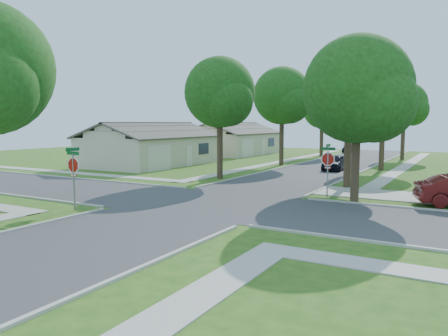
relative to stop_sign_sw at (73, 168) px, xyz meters
name	(u,v)px	position (x,y,z in m)	size (l,w,h in m)	color
ground	(211,203)	(4.70, 4.70, -2.03)	(100.00, 100.00, 0.00)	#265015
road_ns	(211,203)	(4.70, 4.70, -2.03)	(7.00, 100.00, 0.02)	#333335
sidewalk_ne	(406,166)	(10.80, 30.70, -2.01)	(1.20, 40.00, 0.04)	#9E9B91
sidewalk_nw	(287,160)	(-1.40, 30.70, -2.01)	(1.20, 40.00, 0.04)	#9E9B91
driveway	(395,196)	(12.60, 11.80, -2.01)	(8.80, 3.60, 0.05)	#9E9B91
stop_sign_sw	(73,168)	(0.00, 0.00, 0.00)	(1.05, 0.80, 2.98)	gray
stop_sign_ne	(328,161)	(9.40, 9.40, 0.00)	(1.05, 0.80, 2.98)	gray
tree_e_near	(350,99)	(9.45, 13.71, 3.61)	(4.97, 4.80, 8.28)	#38281C
tree_e_mid	(384,98)	(9.46, 25.71, 4.22)	(5.59, 5.40, 9.21)	#38281C
tree_e_far	(405,106)	(9.45, 38.71, 3.95)	(5.17, 5.00, 8.72)	#38281C
tree_w_near	(220,96)	(0.06, 13.71, 4.08)	(5.38, 5.20, 8.97)	#38281C
tree_w_mid	(283,98)	(0.06, 25.71, 4.46)	(5.80, 5.60, 9.56)	#38281C
tree_w_far	(323,112)	(0.05, 38.71, 3.48)	(4.76, 4.60, 8.04)	#38281C
tree_ne_corner	(359,94)	(11.06, 8.91, 3.56)	(5.80, 5.60, 8.66)	#38281C
house_nw_near	(152,149)	(-11.29, 19.70, -0.51)	(8.42, 13.60, 4.23)	beige
house_nw_far	(234,143)	(-11.29, 36.70, -0.51)	(8.42, 13.60, 4.23)	beige
car_curb_east	(335,162)	(5.90, 23.65, -1.34)	(1.63, 4.06, 1.38)	black
car_curb_west	(350,149)	(1.50, 46.97, -1.46)	(1.61, 3.96, 1.15)	black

